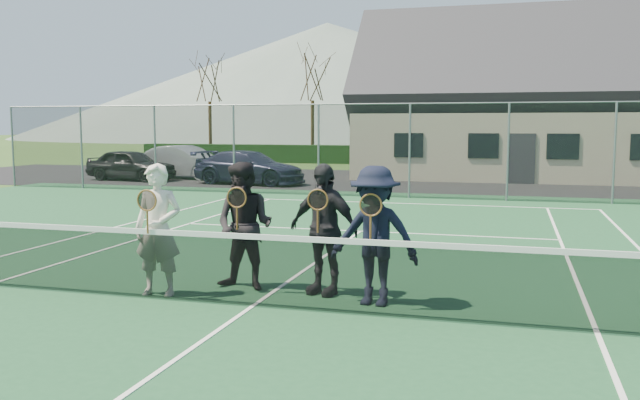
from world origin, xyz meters
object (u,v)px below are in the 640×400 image
object	(u,v)px
car_a	(131,165)
player_a	(158,230)
clubhouse	(535,87)
car_b	(185,162)
player_c	(323,229)
player_b	(245,226)
player_d	(375,236)
tennis_net	(252,267)
car_c	(250,168)

from	to	relation	value
car_a	player_a	world-z (taller)	player_a
car_a	clubhouse	world-z (taller)	clubhouse
car_b	player_c	world-z (taller)	player_c
player_b	player_d	size ratio (longest dim) A/B	1.00
player_b	clubhouse	bearing A→B (deg)	79.10
tennis_net	clubhouse	bearing A→B (deg)	80.54
player_b	player_d	distance (m)	1.96
car_a	clubhouse	size ratio (longest dim) A/B	0.25
clubhouse	player_d	distance (m)	23.79
car_b	player_b	distance (m)	20.59
car_a	car_b	world-z (taller)	car_b
car_b	tennis_net	distance (m)	21.58
car_c	clubhouse	size ratio (longest dim) A/B	0.29
car_b	clubhouse	bearing A→B (deg)	-60.88
player_a	player_c	size ratio (longest dim) A/B	1.00
car_c	player_d	size ratio (longest dim) A/B	2.53
player_b	player_d	bearing A→B (deg)	-9.95
car_b	car_c	bearing A→B (deg)	-107.16
player_b	player_c	size ratio (longest dim) A/B	1.00
player_a	player_d	distance (m)	2.94
car_c	player_c	xyz separation A→B (m)	(7.50, -16.01, 0.26)
car_c	tennis_net	bearing A→B (deg)	-148.69
car_c	player_a	world-z (taller)	player_a
car_a	car_b	size ratio (longest dim) A/B	0.90
car_a	tennis_net	bearing A→B (deg)	-136.98
tennis_net	player_d	distance (m)	1.62
car_a	player_d	distance (m)	21.71
car_b	car_a	bearing A→B (deg)	140.23
tennis_net	clubhouse	xyz separation A→B (m)	(4.00, 24.00, 3.45)
player_a	player_d	size ratio (longest dim) A/B	1.00
player_a	player_d	world-z (taller)	same
tennis_net	car_a	bearing A→B (deg)	125.44
car_a	player_c	xyz separation A→B (m)	(13.00, -16.39, 0.26)
car_b	player_a	xyz separation A→B (m)	(9.11, -18.58, 0.21)
car_a	player_a	xyz separation A→B (m)	(10.87, -17.07, 0.26)
car_a	car_b	xyz separation A→B (m)	(1.76, 1.51, 0.05)
car_b	car_c	distance (m)	4.19
car_a	car_b	distance (m)	2.32
player_a	player_b	bearing A→B (deg)	32.99
car_b	clubhouse	xyz separation A→B (m)	(14.56, 5.18, 3.27)
car_a	tennis_net	xyz separation A→B (m)	(12.32, -17.31, -0.12)
player_c	player_d	bearing A→B (deg)	-25.49
car_a	player_d	size ratio (longest dim) A/B	2.16
player_c	car_a	bearing A→B (deg)	128.43
clubhouse	car_b	bearing A→B (deg)	-160.41
player_b	player_d	xyz separation A→B (m)	(1.93, -0.34, -0.00)
player_a	car_a	bearing A→B (deg)	122.48
car_c	car_a	bearing A→B (deg)	95.51
car_c	player_d	distance (m)	18.37
player_c	car_c	bearing A→B (deg)	115.10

